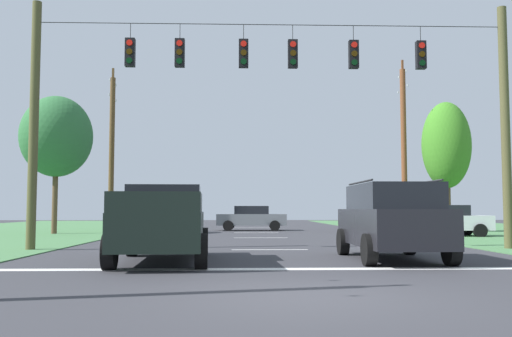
% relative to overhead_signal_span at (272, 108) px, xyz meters
% --- Properties ---
extents(ground_plane, '(120.00, 120.00, 0.00)m').
position_rel_overhead_signal_span_xyz_m(ground_plane, '(-0.09, -9.85, -4.71)').
color(ground_plane, '#333338').
extents(stop_bar_stripe, '(13.13, 0.45, 0.01)m').
position_rel_overhead_signal_span_xyz_m(stop_bar_stripe, '(-0.09, -5.98, -4.70)').
color(stop_bar_stripe, white).
rests_on(stop_bar_stripe, ground).
extents(lane_dash_0, '(2.50, 0.15, 0.01)m').
position_rel_overhead_signal_span_xyz_m(lane_dash_0, '(-0.09, 0.02, -4.70)').
color(lane_dash_0, white).
rests_on(lane_dash_0, ground).
extents(lane_dash_1, '(2.50, 0.15, 0.01)m').
position_rel_overhead_signal_span_xyz_m(lane_dash_1, '(-0.09, 7.76, -4.70)').
color(lane_dash_1, white).
rests_on(lane_dash_1, ground).
extents(lane_dash_2, '(2.50, 0.15, 0.01)m').
position_rel_overhead_signal_span_xyz_m(lane_dash_2, '(-0.09, 13.31, -4.70)').
color(lane_dash_2, white).
rests_on(lane_dash_2, ground).
extents(lane_dash_3, '(2.50, 0.15, 0.01)m').
position_rel_overhead_signal_span_xyz_m(lane_dash_3, '(-0.09, 22.53, -4.70)').
color(lane_dash_3, white).
rests_on(lane_dash_3, ground).
extents(lane_dash_4, '(2.50, 0.15, 0.01)m').
position_rel_overhead_signal_span_xyz_m(lane_dash_4, '(-0.09, 31.71, -4.70)').
color(lane_dash_4, white).
rests_on(lane_dash_4, ground).
extents(overhead_signal_span, '(16.02, 0.31, 8.23)m').
position_rel_overhead_signal_span_xyz_m(overhead_signal_span, '(0.00, 0.00, 0.00)').
color(overhead_signal_span, '#4F4C2C').
rests_on(overhead_signal_span, ground).
extents(pickup_truck, '(2.50, 5.49, 1.95)m').
position_rel_overhead_signal_span_xyz_m(pickup_truck, '(-3.04, -4.09, -3.74)').
color(pickup_truck, black).
rests_on(pickup_truck, ground).
extents(suv_black, '(2.22, 4.81, 2.05)m').
position_rel_overhead_signal_span_xyz_m(suv_black, '(2.91, -3.80, -3.65)').
color(suv_black, black).
rests_on(suv_black, ground).
extents(distant_car_crossing_white, '(4.37, 2.17, 1.52)m').
position_rel_overhead_signal_span_xyz_m(distant_car_crossing_white, '(8.84, 8.62, -3.92)').
color(distant_car_crossing_white, silver).
rests_on(distant_car_crossing_white, ground).
extents(distant_car_oncoming, '(4.36, 2.14, 1.52)m').
position_rel_overhead_signal_span_xyz_m(distant_car_oncoming, '(-0.28, 16.79, -3.92)').
color(distant_car_oncoming, slate).
rests_on(distant_car_oncoming, ground).
extents(distant_car_far_parked, '(2.03, 4.31, 1.52)m').
position_rel_overhead_signal_span_xyz_m(distant_car_far_parked, '(6.57, 15.54, -3.92)').
color(distant_car_far_parked, black).
rests_on(distant_car_far_parked, ground).
extents(utility_pole_mid_right, '(0.33, 1.97, 10.12)m').
position_rel_overhead_signal_span_xyz_m(utility_pole_mid_right, '(8.56, 13.99, 0.31)').
color(utility_pole_mid_right, brown).
rests_on(utility_pole_mid_right, ground).
extents(utility_pole_near_left, '(0.31, 1.80, 9.64)m').
position_rel_overhead_signal_span_xyz_m(utility_pole_near_left, '(-8.53, 14.56, 0.07)').
color(utility_pole_near_left, brown).
rests_on(utility_pole_near_left, ground).
extents(tree_roadside_right, '(3.80, 3.80, 7.39)m').
position_rel_overhead_signal_span_xyz_m(tree_roadside_right, '(-10.87, 11.81, 0.49)').
color(tree_roadside_right, brown).
rests_on(tree_roadside_right, ground).
extents(tree_roadside_far_right, '(2.78, 2.78, 7.53)m').
position_rel_overhead_signal_span_xyz_m(tree_roadside_far_right, '(10.90, 13.51, 0.28)').
color(tree_roadside_far_right, brown).
rests_on(tree_roadside_far_right, ground).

